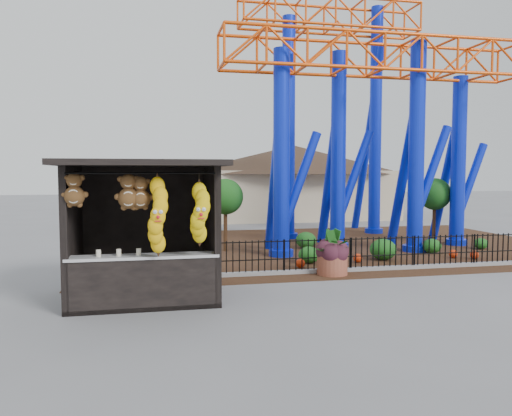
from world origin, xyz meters
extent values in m
plane|color=slate|center=(0.00, 0.00, 0.00)|extent=(120.00, 120.00, 0.00)
cube|color=#331E11|center=(4.00, 8.00, 0.01)|extent=(18.00, 12.00, 0.02)
cube|color=gray|center=(4.00, 3.00, 0.06)|extent=(18.00, 0.18, 0.12)
cube|color=black|center=(-3.00, 1.20, 0.05)|extent=(3.20, 2.60, 0.10)
cube|color=black|center=(-3.00, 2.44, 1.50)|extent=(3.20, 0.12, 3.00)
cube|color=black|center=(-4.54, 1.20, 1.50)|extent=(0.12, 2.60, 3.00)
cube|color=black|center=(-1.46, 1.20, 1.50)|extent=(0.12, 2.60, 3.00)
cube|color=black|center=(-3.00, 0.95, 3.06)|extent=(3.50, 3.40, 0.12)
cube|color=black|center=(-4.53, -0.03, 1.50)|extent=(0.14, 0.14, 3.00)
cube|color=black|center=(-1.47, -0.03, 1.50)|extent=(0.14, 0.14, 3.00)
cube|color=black|center=(-3.00, 0.15, 0.55)|extent=(3.00, 0.50, 1.10)
cube|color=silver|center=(-3.00, 0.15, 1.12)|extent=(3.10, 0.55, 0.06)
cylinder|color=black|center=(-3.00, -0.25, 2.85)|extent=(2.90, 0.04, 0.04)
cylinder|color=#0C22D3|center=(1.50, 6.00, 3.50)|extent=(0.56, 0.56, 7.00)
cylinder|color=#0C22D3|center=(1.50, 6.00, 0.12)|extent=(0.84, 0.84, 0.24)
cylinder|color=#0C22D3|center=(4.00, 7.20, 3.65)|extent=(0.56, 0.56, 7.30)
cylinder|color=#0C22D3|center=(4.00, 7.20, 0.12)|extent=(0.84, 0.84, 0.24)
cylinder|color=#0C22D3|center=(6.50, 6.00, 3.75)|extent=(0.56, 0.56, 7.50)
cylinder|color=#0C22D3|center=(6.50, 6.00, 0.12)|extent=(0.84, 0.84, 0.24)
cylinder|color=#0C22D3|center=(9.00, 7.20, 3.30)|extent=(0.56, 0.56, 6.60)
cylinder|color=#0C22D3|center=(9.00, 7.20, 0.12)|extent=(0.84, 0.84, 0.24)
cylinder|color=#0C22D3|center=(3.00, 10.50, 4.75)|extent=(0.56, 0.56, 9.50)
cylinder|color=#0C22D3|center=(3.00, 10.50, 0.12)|extent=(0.84, 0.84, 0.24)
cylinder|color=#0C22D3|center=(7.50, 11.50, 5.25)|extent=(0.56, 0.56, 10.50)
cylinder|color=#0C22D3|center=(7.50, 11.50, 0.12)|extent=(0.84, 0.84, 0.24)
cylinder|color=#0C22D3|center=(1.50, 6.90, 2.62)|extent=(0.36, 2.21, 5.85)
cylinder|color=#0C22D3|center=(2.20, 6.30, 2.45)|extent=(1.62, 0.32, 3.73)
cylinder|color=#0C22D3|center=(4.00, 8.10, 2.74)|extent=(0.36, 2.29, 6.10)
cylinder|color=#0C22D3|center=(4.70, 7.50, 2.55)|extent=(1.67, 0.32, 3.88)
cylinder|color=#0C22D3|center=(6.50, 6.90, 2.81)|extent=(0.36, 2.34, 6.26)
cylinder|color=#0C22D3|center=(7.20, 6.30, 2.62)|extent=(1.71, 0.32, 3.99)
cylinder|color=#0C22D3|center=(9.00, 8.10, 2.47)|extent=(0.36, 2.10, 5.53)
cylinder|color=#0C22D3|center=(9.70, 7.50, 2.31)|extent=(1.54, 0.32, 3.52)
cylinder|color=brown|center=(2.11, 2.70, 0.28)|extent=(0.91, 0.91, 0.55)
ellipsoid|color=#381622|center=(2.11, 2.70, 0.87)|extent=(0.70, 0.70, 0.64)
imported|color=#1F5519|center=(2.07, 2.64, 0.52)|extent=(1.04, 0.94, 1.03)
ellipsoid|color=#194E17|center=(2.01, 4.48, 0.28)|extent=(0.67, 0.67, 0.53)
ellipsoid|color=#194E17|center=(4.57, 4.58, 0.36)|extent=(0.86, 0.86, 0.69)
ellipsoid|color=#194E17|center=(6.89, 5.48, 0.27)|extent=(0.64, 0.64, 0.52)
ellipsoid|color=#194E17|center=(2.86, 7.50, 0.33)|extent=(0.77, 0.77, 0.62)
ellipsoid|color=#194E17|center=(9.21, 5.97, 0.22)|extent=(0.51, 0.51, 0.41)
sphere|color=red|center=(1.51, 3.77, 0.16)|extent=(0.28, 0.28, 0.28)
sphere|color=red|center=(3.57, 4.29, 0.16)|extent=(0.28, 0.28, 0.28)
sphere|color=red|center=(7.03, 4.41, 0.16)|extent=(0.28, 0.28, 0.28)
sphere|color=red|center=(7.60, 4.09, 0.16)|extent=(0.28, 0.28, 0.28)
cube|color=#BFAD8C|center=(6.00, 20.00, 1.50)|extent=(12.00, 6.00, 3.00)
cone|color=#332319|center=(6.00, 20.00, 3.90)|extent=(15.00, 15.00, 1.80)
camera|label=1|loc=(-2.83, -10.38, 2.85)|focal=35.00mm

